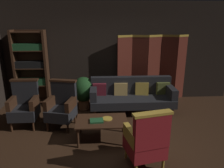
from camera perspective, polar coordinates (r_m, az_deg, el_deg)
The scene contains 12 objects.
ground_plane at distance 4.35m, azimuth 0.62°, elevation -15.22°, with size 10.00×10.00×0.00m, color #331E11.
back_wall at distance 6.19m, azimuth -0.88°, elevation 8.48°, with size 7.20×0.10×2.80m, color black.
folding_screen at distance 6.31m, azimuth 11.14°, elevation 4.49°, with size 2.15×0.34×1.90m.
bookshelf at distance 6.29m, azimuth -20.78°, elevation 4.38°, with size 0.90×0.32×2.05m.
velvet_couch at distance 5.51m, azimuth 5.33°, elevation -2.82°, with size 2.12×0.78×0.88m.
coffee_table at distance 4.26m, azimuth -2.75°, elevation -10.22°, with size 1.00×0.64×0.42m.
armchair_gilt_accent at distance 3.51m, azimuth 9.20°, elevation -14.64°, with size 0.69×0.69×1.04m.
armchair_wing_left at distance 4.84m, azimuth -13.30°, elevation -5.67°, with size 0.70×0.69×1.04m.
armchair_wing_right at distance 5.14m, azimuth -22.35°, elevation -5.19°, with size 0.60×0.58×1.04m.
potted_plant at distance 5.67m, azimuth -7.65°, elevation -1.79°, with size 0.58×0.58×0.87m.
book_green_cloth at distance 4.19m, azimuth -4.14°, elevation -9.78°, with size 0.26×0.20×0.03m, color #1E4C28.
brass_tray at distance 4.28m, azimuth -1.31°, elevation -9.26°, with size 0.21×0.21×0.02m, color gold.
Camera 1 is at (-0.25, -3.67, 2.32)m, focal length 34.13 mm.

